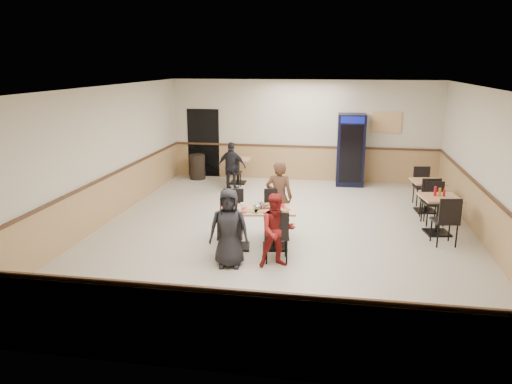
% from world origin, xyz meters
% --- Properties ---
extents(ground, '(10.00, 10.00, 0.00)m').
position_xyz_m(ground, '(0.00, 0.00, 0.00)').
color(ground, beige).
rests_on(ground, ground).
extents(room_shell, '(10.00, 10.00, 10.00)m').
position_xyz_m(room_shell, '(1.78, 2.55, 0.58)').
color(room_shell, silver).
rests_on(room_shell, ground).
extents(main_table, '(1.57, 0.97, 0.79)m').
position_xyz_m(main_table, '(-0.41, -0.96, 0.52)').
color(main_table, black).
rests_on(main_table, ground).
extents(main_chairs, '(1.57, 1.91, 1.00)m').
position_xyz_m(main_chairs, '(-0.46, -0.96, 0.50)').
color(main_chairs, black).
rests_on(main_chairs, ground).
extents(diner_woman_left, '(0.74, 0.54, 1.40)m').
position_xyz_m(diner_woman_left, '(-0.73, -1.91, 0.70)').
color(diner_woman_left, black).
rests_on(diner_woman_left, ground).
extents(diner_woman_right, '(0.78, 0.69, 1.32)m').
position_xyz_m(diner_woman_right, '(0.10, -1.77, 0.66)').
color(diner_woman_right, maroon).
rests_on(diner_woman_right, ground).
extents(diner_man_opposite, '(0.57, 0.38, 1.55)m').
position_xyz_m(diner_man_opposite, '(-0.09, 0.00, 0.77)').
color(diner_man_opposite, brown).
rests_on(diner_man_opposite, ground).
extents(lone_diner, '(0.82, 0.38, 1.36)m').
position_xyz_m(lone_diner, '(-1.84, 3.36, 0.68)').
color(lone_diner, black).
rests_on(lone_diner, ground).
extents(tabletop_clutter, '(1.30, 0.91, 0.12)m').
position_xyz_m(tabletop_clutter, '(-0.40, -1.01, 0.81)').
color(tabletop_clutter, '#AA0B18').
rests_on(tabletop_clutter, main_table).
extents(side_table_near, '(0.87, 0.87, 0.80)m').
position_xyz_m(side_table_near, '(3.20, 0.50, 0.53)').
color(side_table_near, black).
rests_on(side_table_near, ground).
extents(side_table_near_chair_south, '(0.55, 0.55, 1.02)m').
position_xyz_m(side_table_near_chair_south, '(3.20, -0.15, 0.51)').
color(side_table_near_chair_south, black).
rests_on(side_table_near_chair_south, ground).
extents(side_table_near_chair_north, '(0.55, 0.55, 1.02)m').
position_xyz_m(side_table_near_chair_north, '(3.20, 1.14, 0.51)').
color(side_table_near_chair_north, black).
rests_on(side_table_near_chair_north, ground).
extents(side_table_far, '(0.80, 0.80, 0.76)m').
position_xyz_m(side_table_far, '(3.20, 2.12, 0.51)').
color(side_table_far, black).
rests_on(side_table_far, ground).
extents(side_table_far_chair_south, '(0.50, 0.50, 0.97)m').
position_xyz_m(side_table_far_chair_south, '(3.20, 1.50, 0.48)').
color(side_table_far_chair_south, black).
rests_on(side_table_far_chair_south, ground).
extents(side_table_far_chair_north, '(0.50, 0.50, 0.97)m').
position_xyz_m(side_table_far_chair_north, '(3.20, 2.73, 0.48)').
color(side_table_far_chair_north, black).
rests_on(side_table_far_chair_north, ground).
extents(condiment_caddy, '(0.23, 0.06, 0.20)m').
position_xyz_m(condiment_caddy, '(3.17, 0.55, 0.89)').
color(condiment_caddy, '#AC0C1B').
rests_on(condiment_caddy, side_table_near).
extents(back_table, '(0.73, 0.73, 0.75)m').
position_xyz_m(back_table, '(-1.84, 4.20, 0.50)').
color(back_table, black).
rests_on(back_table, ground).
extents(back_table_chair_lone, '(0.46, 0.46, 0.94)m').
position_xyz_m(back_table_chair_lone, '(-1.84, 3.60, 0.47)').
color(back_table_chair_lone, black).
rests_on(back_table_chair_lone, ground).
extents(pepsi_cooler, '(0.80, 0.81, 2.07)m').
position_xyz_m(pepsi_cooler, '(1.41, 4.59, 1.04)').
color(pepsi_cooler, black).
rests_on(pepsi_cooler, ground).
extents(trash_bin, '(0.48, 0.48, 0.76)m').
position_xyz_m(trash_bin, '(-3.19, 4.55, 0.38)').
color(trash_bin, black).
rests_on(trash_bin, ground).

